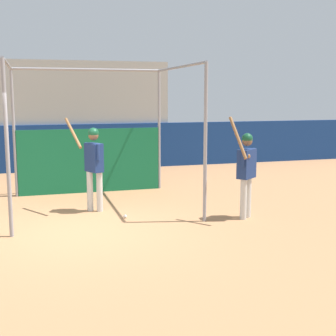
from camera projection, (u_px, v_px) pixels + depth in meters
The scene contains 7 objects.
ground_plane at pixel (77, 231), 8.56m from camera, with size 60.00×60.00×0.00m, color #A8754C.
outfield_wall at pixel (56, 148), 15.15m from camera, with size 24.00×0.12×1.51m.
bleacher_section at pixel (52, 113), 16.95m from camera, with size 7.60×4.00×3.59m.
batting_cage at pixel (93, 143), 11.22m from camera, with size 3.68×3.48×3.11m.
player_batter at pixel (93, 161), 9.86m from camera, with size 0.74×0.80×1.98m.
player_waiting at pixel (246, 167), 9.28m from camera, with size 0.64×0.72×2.05m.
baseball at pixel (125, 216), 9.44m from camera, with size 0.07×0.07×0.07m.
Camera 1 is at (-0.70, -8.41, 2.47)m, focal length 50.00 mm.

